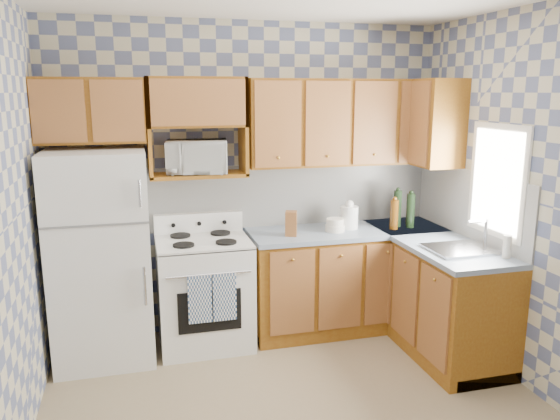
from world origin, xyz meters
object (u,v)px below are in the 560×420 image
object	(u,v)px
refrigerator	(101,257)
microwave	(197,157)
electric_kettle	(349,217)
stove_body	(204,293)

from	to	relation	value
refrigerator	microwave	bearing A→B (deg)	13.29
microwave	electric_kettle	xyz separation A→B (m)	(1.32, -0.12, -0.57)
microwave	stove_body	bearing A→B (deg)	-79.17
microwave	electric_kettle	size ratio (longest dim) A/B	2.46
electric_kettle	microwave	bearing A→B (deg)	174.61
microwave	electric_kettle	distance (m)	1.44
refrigerator	stove_body	bearing A→B (deg)	1.78
stove_body	electric_kettle	xyz separation A→B (m)	(1.31, 0.04, 0.57)
refrigerator	stove_body	world-z (taller)	refrigerator
refrigerator	microwave	distance (m)	1.11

